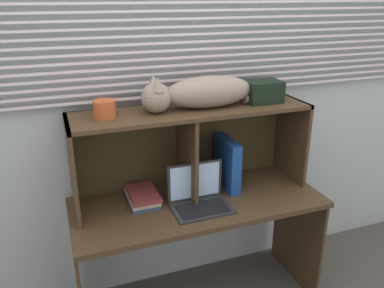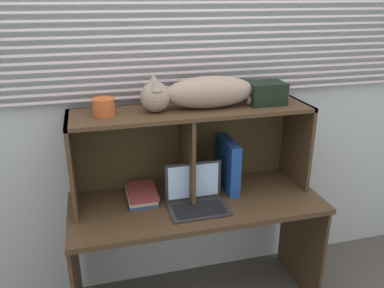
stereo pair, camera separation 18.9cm
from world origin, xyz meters
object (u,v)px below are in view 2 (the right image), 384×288
object	(u,v)px
laptop	(196,198)
small_basket	(104,107)
binder_upright	(228,165)
storage_box	(266,93)
cat	(201,93)
book_stack	(141,194)

from	to	relation	value
laptop	small_basket	bearing A→B (deg)	160.32
binder_upright	storage_box	xyz separation A→B (m)	(0.21, 0.00, 0.41)
cat	book_stack	world-z (taller)	cat
cat	storage_box	world-z (taller)	cat
small_basket	book_stack	bearing A→B (deg)	-1.52
storage_box	book_stack	bearing A→B (deg)	-179.65
cat	binder_upright	distance (m)	0.47
small_basket	cat	bearing A→B (deg)	0.00
laptop	book_stack	size ratio (longest dim) A/B	1.23
small_basket	storage_box	bearing A→B (deg)	0.00
laptop	book_stack	distance (m)	0.32
laptop	storage_box	size ratio (longest dim) A/B	1.56
cat	laptop	size ratio (longest dim) A/B	2.64
cat	book_stack	size ratio (longest dim) A/B	3.25
laptop	book_stack	bearing A→B (deg)	150.99
laptop	small_basket	xyz separation A→B (m)	(-0.44, 0.16, 0.50)
small_basket	laptop	bearing A→B (deg)	-19.68
laptop	binder_upright	world-z (taller)	binder_upright
binder_upright	storage_box	size ratio (longest dim) A/B	1.50
cat	small_basket	xyz separation A→B (m)	(-0.51, -0.00, -0.04)
laptop	binder_upright	distance (m)	0.30
cat	storage_box	size ratio (longest dim) A/B	4.12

